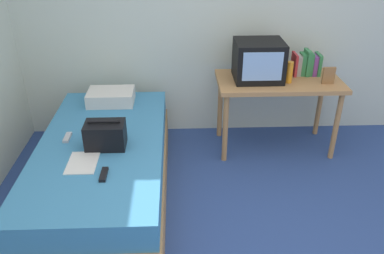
% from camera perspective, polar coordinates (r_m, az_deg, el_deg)
% --- Properties ---
extents(wall_back, '(5.20, 0.10, 2.60)m').
position_cam_1_polar(wall_back, '(3.99, 3.41, 16.80)').
color(wall_back, silver).
rests_on(wall_back, ground).
extents(bed, '(1.00, 2.00, 0.52)m').
position_cam_1_polar(bed, '(3.34, -12.49, -5.99)').
color(bed, '#B27F4C').
rests_on(bed, ground).
extents(desk, '(1.16, 0.60, 0.73)m').
position_cam_1_polar(desk, '(3.87, 12.29, 5.43)').
color(desk, '#B27F4C').
rests_on(desk, ground).
extents(tv, '(0.44, 0.39, 0.36)m').
position_cam_1_polar(tv, '(3.74, 9.53, 9.39)').
color(tv, black).
rests_on(tv, desk).
extents(water_bottle, '(0.06, 0.06, 0.20)m').
position_cam_1_polar(water_bottle, '(3.74, 13.79, 7.65)').
color(water_bottle, orange).
rests_on(water_bottle, desk).
extents(book_row, '(0.25, 0.17, 0.24)m').
position_cam_1_polar(book_row, '(3.99, 16.10, 8.71)').
color(book_row, '#B72D33').
rests_on(book_row, desk).
extents(picture_frame, '(0.11, 0.02, 0.16)m').
position_cam_1_polar(picture_frame, '(3.83, 19.04, 7.01)').
color(picture_frame, olive).
rests_on(picture_frame, desk).
extents(pillow, '(0.43, 0.30, 0.12)m').
position_cam_1_polar(pillow, '(3.81, -11.56, 4.26)').
color(pillow, silver).
rests_on(pillow, bed).
extents(handbag, '(0.30, 0.20, 0.22)m').
position_cam_1_polar(handbag, '(3.08, -12.33, -1.13)').
color(handbag, black).
rests_on(handbag, bed).
extents(magazine, '(0.21, 0.29, 0.01)m').
position_cam_1_polar(magazine, '(2.97, -15.44, -4.96)').
color(magazine, white).
rests_on(magazine, bed).
extents(remote_dark, '(0.04, 0.16, 0.02)m').
position_cam_1_polar(remote_dark, '(2.79, -12.56, -6.67)').
color(remote_dark, black).
rests_on(remote_dark, bed).
extents(remote_silver, '(0.04, 0.14, 0.02)m').
position_cam_1_polar(remote_silver, '(3.31, -17.46, -1.44)').
color(remote_silver, '#B7B7BC').
rests_on(remote_silver, bed).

